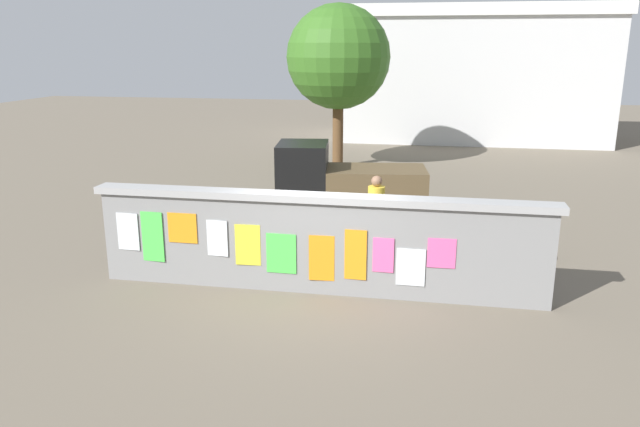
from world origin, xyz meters
The scene contains 8 objects.
ground centered at (0.00, 8.00, 0.00)m, with size 60.00×60.00×0.00m, color #6B6051.
poster_wall centered at (-0.01, 0.00, 0.89)m, with size 7.92×0.42×1.73m.
auto_rickshaw_truck centered at (-0.27, 4.78, 0.90)m, with size 3.76×1.95×1.85m.
motorcycle centered at (3.18, 2.20, 0.46)m, with size 1.90×0.56×0.87m.
bicycle_near centered at (-0.27, 1.08, 0.36)m, with size 1.71×0.44×0.95m.
person_walking centered at (0.78, 2.23, 0.99)m, with size 0.38×0.38×1.62m.
tree_roadside centered at (-1.43, 11.26, 3.74)m, with size 3.50×3.50×5.51m.
building_background centered at (3.29, 19.09, 2.92)m, with size 11.89×5.16×5.79m.
Camera 1 is at (1.88, -9.81, 4.13)m, focal length 34.53 mm.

